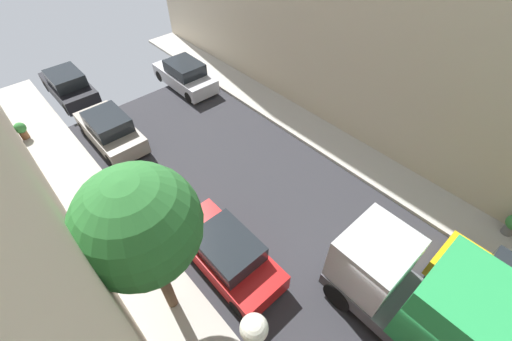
{
  "coord_description": "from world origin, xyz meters",
  "views": [
    {
      "loc": [
        -5.73,
        -0.22,
        10.34
      ],
      "look_at": [
        0.73,
        6.9,
        0.5
      ],
      "focal_mm": 22.92,
      "sensor_mm": 36.0,
      "label": 1
    }
  ],
  "objects_px": {
    "potted_plant_1": "(21,130)",
    "parked_car_left_5": "(69,86)",
    "parked_car_left_3": "(227,253)",
    "street_tree_0": "(139,226)",
    "parked_car_left_4": "(110,130)",
    "parked_car_right_2": "(185,75)",
    "parked_car_right_1": "(509,295)",
    "delivery_truck": "(462,328)"
  },
  "relations": [
    {
      "from": "parked_car_left_4",
      "to": "parked_car_left_5",
      "type": "relative_size",
      "value": 1.0
    },
    {
      "from": "parked_car_left_5",
      "to": "parked_car_right_2",
      "type": "relative_size",
      "value": 1.0
    },
    {
      "from": "parked_car_left_5",
      "to": "street_tree_0",
      "type": "height_order",
      "value": "street_tree_0"
    },
    {
      "from": "parked_car_left_5",
      "to": "parked_car_right_1",
      "type": "height_order",
      "value": "same"
    },
    {
      "from": "parked_car_right_1",
      "to": "delivery_truck",
      "type": "relative_size",
      "value": 0.64
    },
    {
      "from": "street_tree_0",
      "to": "parked_car_left_3",
      "type": "bearing_deg",
      "value": -1.4
    },
    {
      "from": "delivery_truck",
      "to": "parked_car_left_4",
      "type": "bearing_deg",
      "value": 100.28
    },
    {
      "from": "parked_car_left_3",
      "to": "potted_plant_1",
      "type": "bearing_deg",
      "value": 104.8
    },
    {
      "from": "parked_car_left_5",
      "to": "parked_car_right_2",
      "type": "height_order",
      "value": "same"
    },
    {
      "from": "parked_car_left_4",
      "to": "potted_plant_1",
      "type": "xyz_separation_m",
      "value": [
        -3.1,
        2.96,
        -0.08
      ]
    },
    {
      "from": "parked_car_right_2",
      "to": "potted_plant_1",
      "type": "distance_m",
      "value": 8.57
    },
    {
      "from": "potted_plant_1",
      "to": "parked_car_left_3",
      "type": "bearing_deg",
      "value": -75.2
    },
    {
      "from": "parked_car_right_2",
      "to": "parked_car_left_4",
      "type": "bearing_deg",
      "value": -161.1
    },
    {
      "from": "parked_car_right_2",
      "to": "potted_plant_1",
      "type": "bearing_deg",
      "value": 172.57
    },
    {
      "from": "parked_car_left_4",
      "to": "potted_plant_1",
      "type": "height_order",
      "value": "parked_car_left_4"
    },
    {
      "from": "delivery_truck",
      "to": "street_tree_0",
      "type": "xyz_separation_m",
      "value": [
        -4.85,
        6.17,
        2.51
      ]
    },
    {
      "from": "parked_car_left_3",
      "to": "delivery_truck",
      "type": "distance_m",
      "value": 6.77
    },
    {
      "from": "delivery_truck",
      "to": "street_tree_0",
      "type": "relative_size",
      "value": 1.17
    },
    {
      "from": "parked_car_left_5",
      "to": "delivery_truck",
      "type": "relative_size",
      "value": 0.64
    },
    {
      "from": "parked_car_right_1",
      "to": "potted_plant_1",
      "type": "height_order",
      "value": "parked_car_right_1"
    },
    {
      "from": "parked_car_left_3",
      "to": "delivery_truck",
      "type": "xyz_separation_m",
      "value": [
        2.7,
        -6.11,
        1.07
      ]
    },
    {
      "from": "street_tree_0",
      "to": "potted_plant_1",
      "type": "height_order",
      "value": "street_tree_0"
    },
    {
      "from": "parked_car_left_5",
      "to": "parked_car_right_1",
      "type": "xyz_separation_m",
      "value": [
        5.4,
        -20.78,
        0.0
      ]
    },
    {
      "from": "parked_car_left_5",
      "to": "street_tree_0",
      "type": "relative_size",
      "value": 0.75
    },
    {
      "from": "parked_car_right_1",
      "to": "street_tree_0",
      "type": "distance_m",
      "value": 10.81
    },
    {
      "from": "parked_car_left_4",
      "to": "delivery_truck",
      "type": "bearing_deg",
      "value": -79.72
    },
    {
      "from": "parked_car_right_2",
      "to": "delivery_truck",
      "type": "height_order",
      "value": "delivery_truck"
    },
    {
      "from": "parked_car_left_4",
      "to": "parked_car_left_5",
      "type": "distance_m",
      "value": 5.21
    },
    {
      "from": "parked_car_left_4",
      "to": "parked_car_right_2",
      "type": "relative_size",
      "value": 1.0
    },
    {
      "from": "parked_car_left_4",
      "to": "parked_car_right_1",
      "type": "xyz_separation_m",
      "value": [
        5.4,
        -15.57,
        0.0
      ]
    },
    {
      "from": "parked_car_left_4",
      "to": "parked_car_left_3",
      "type": "bearing_deg",
      "value": -90.0
    },
    {
      "from": "parked_car_left_3",
      "to": "parked_car_left_4",
      "type": "bearing_deg",
      "value": 90.0
    },
    {
      "from": "parked_car_left_4",
      "to": "parked_car_right_1",
      "type": "distance_m",
      "value": 16.48
    },
    {
      "from": "parked_car_left_3",
      "to": "parked_car_right_2",
      "type": "xyz_separation_m",
      "value": [
        5.4,
        10.62,
        0.0
      ]
    },
    {
      "from": "street_tree_0",
      "to": "delivery_truck",
      "type": "bearing_deg",
      "value": -51.82
    },
    {
      "from": "parked_car_left_3",
      "to": "street_tree_0",
      "type": "bearing_deg",
      "value": 178.6
    },
    {
      "from": "street_tree_0",
      "to": "potted_plant_1",
      "type": "relative_size",
      "value": 6.57
    },
    {
      "from": "parked_car_left_3",
      "to": "street_tree_0",
      "type": "height_order",
      "value": "street_tree_0"
    },
    {
      "from": "parked_car_right_1",
      "to": "delivery_truck",
      "type": "xyz_separation_m",
      "value": [
        -2.7,
        0.69,
        1.07
      ]
    },
    {
      "from": "parked_car_right_2",
      "to": "street_tree_0",
      "type": "height_order",
      "value": "street_tree_0"
    },
    {
      "from": "potted_plant_1",
      "to": "parked_car_left_5",
      "type": "bearing_deg",
      "value": 36.01
    },
    {
      "from": "delivery_truck",
      "to": "parked_car_right_2",
      "type": "bearing_deg",
      "value": 80.83
    }
  ]
}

